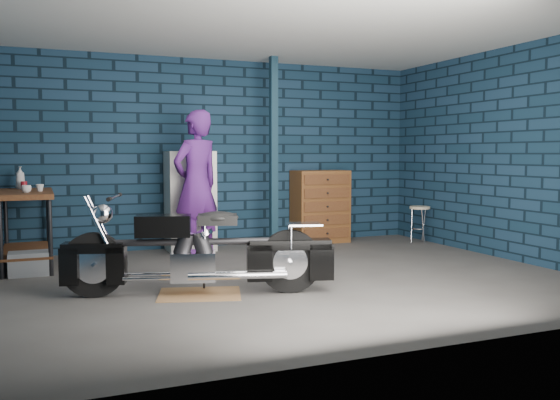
# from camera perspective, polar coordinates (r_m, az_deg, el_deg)

# --- Properties ---
(ground) EXTENTS (6.00, 6.00, 0.00)m
(ground) POSITION_cam_1_polar(r_m,az_deg,el_deg) (6.50, 1.23, -7.51)
(ground) COLOR #4C4A47
(ground) RESTS_ON ground
(room_walls) EXTENTS (6.02, 5.01, 2.71)m
(room_walls) POSITION_cam_1_polar(r_m,az_deg,el_deg) (6.89, -0.60, 9.09)
(room_walls) COLOR #112739
(room_walls) RESTS_ON ground
(support_post) EXTENTS (0.10, 0.10, 2.70)m
(support_post) POSITION_cam_1_polar(r_m,az_deg,el_deg) (8.37, -0.62, 4.49)
(support_post) COLOR #122B3A
(support_post) RESTS_ON ground
(workbench) EXTENTS (0.60, 1.40, 0.91)m
(workbench) POSITION_cam_1_polar(r_m,az_deg,el_deg) (7.63, -23.20, -2.61)
(workbench) COLOR brown
(workbench) RESTS_ON ground
(drip_mat) EXTENTS (0.91, 0.78, 0.01)m
(drip_mat) POSITION_cam_1_polar(r_m,az_deg,el_deg) (5.81, -7.74, -8.96)
(drip_mat) COLOR #92613F
(drip_mat) RESTS_ON ground
(motorcycle) EXTENTS (2.27, 1.19, 0.97)m
(motorcycle) POSITION_cam_1_polar(r_m,az_deg,el_deg) (5.72, -7.79, -4.28)
(motorcycle) COLOR black
(motorcycle) RESTS_ON ground
(person) EXTENTS (0.83, 0.71, 1.91)m
(person) POSITION_cam_1_polar(r_m,az_deg,el_deg) (7.74, -8.05, 1.52)
(person) COLOR #562079
(person) RESTS_ON ground
(storage_bin) EXTENTS (0.42, 0.30, 0.26)m
(storage_bin) POSITION_cam_1_polar(r_m,az_deg,el_deg) (7.19, -23.03, -5.65)
(storage_bin) COLOR gray
(storage_bin) RESTS_ON ground
(locker) EXTENTS (0.65, 0.46, 1.38)m
(locker) POSITION_cam_1_polar(r_m,az_deg,el_deg) (8.32, -8.62, -0.10)
(locker) COLOR silver
(locker) RESTS_ON ground
(tool_chest) EXTENTS (0.82, 0.46, 1.09)m
(tool_chest) POSITION_cam_1_polar(r_m,az_deg,el_deg) (9.02, 3.93, -0.63)
(tool_chest) COLOR brown
(tool_chest) RESTS_ON ground
(shop_stool) EXTENTS (0.39, 0.39, 0.56)m
(shop_stool) POSITION_cam_1_polar(r_m,az_deg,el_deg) (9.19, 13.28, -2.33)
(shop_stool) COLOR #C0B391
(shop_stool) RESTS_ON ground
(cup_a) EXTENTS (0.12, 0.12, 0.09)m
(cup_a) POSITION_cam_1_polar(r_m,az_deg,el_deg) (7.27, -23.23, 0.99)
(cup_a) COLOR #C0B391
(cup_a) RESTS_ON workbench
(cup_b) EXTENTS (0.10, 0.10, 0.08)m
(cup_b) POSITION_cam_1_polar(r_m,az_deg,el_deg) (7.46, -22.11, 1.10)
(cup_b) COLOR #C0B391
(cup_b) RESTS_ON workbench
(mug_red) EXTENTS (0.08, 0.08, 0.10)m
(mug_red) POSITION_cam_1_polar(r_m,az_deg,el_deg) (7.90, -23.42, 1.30)
(mug_red) COLOR maroon
(mug_red) RESTS_ON workbench
(bottle) EXTENTS (0.14, 0.14, 0.28)m
(bottle) POSITION_cam_1_polar(r_m,az_deg,el_deg) (8.07, -23.73, 1.99)
(bottle) COLOR gray
(bottle) RESTS_ON workbench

